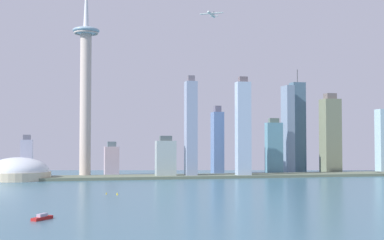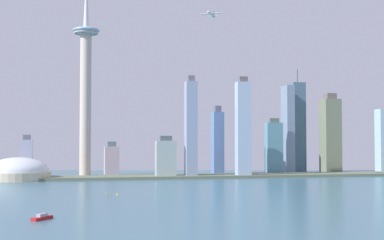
# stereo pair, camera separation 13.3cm
# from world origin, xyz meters

# --- Properties ---
(waterfront_pier) EXTENTS (723.30, 65.22, 3.80)m
(waterfront_pier) POSITION_xyz_m (0.00, 507.04, 1.90)
(waterfront_pier) COLOR #606B56
(waterfront_pier) RESTS_ON ground
(observation_tower) EXTENTS (38.18, 38.18, 295.48)m
(observation_tower) POSITION_xyz_m (-180.13, 539.01, 139.47)
(observation_tower) COLOR #BFAEA2
(observation_tower) RESTS_ON ground
(stadium_dome) EXTENTS (85.25, 85.25, 38.06)m
(stadium_dome) POSITION_xyz_m (-268.29, 506.41, 9.72)
(stadium_dome) COLOR beige
(stadium_dome) RESTS_ON ground
(skyscraper_0) EXTENTS (15.88, 19.94, 104.87)m
(skyscraper_0) POSITION_xyz_m (15.77, 545.60, 49.51)
(skyscraper_0) COLOR #5978AC
(skyscraper_0) RESTS_ON ground
(skyscraper_1) EXTENTS (21.95, 19.57, 172.75)m
(skyscraper_1) POSITION_xyz_m (172.19, 604.95, 75.17)
(skyscraper_1) COLOR slate
(skyscraper_1) RESTS_ON ground
(skyscraper_2) EXTENTS (20.05, 14.61, 143.26)m
(skyscraper_2) POSITION_xyz_m (38.13, 490.43, 69.22)
(skyscraper_2) COLOR #A3BAD4
(skyscraper_2) RESTS_ON ground
(skyscraper_3) EXTENTS (25.55, 13.27, 87.55)m
(skyscraper_3) POSITION_xyz_m (108.68, 551.85, 41.57)
(skyscraper_3) COLOR #578C9F
(skyscraper_3) RESTS_ON ground
(skyscraper_4) EXTENTS (12.95, 27.08, 141.44)m
(skyscraper_4) POSITION_xyz_m (142.83, 577.08, 70.72)
(skyscraper_4) COLOR gray
(skyscraper_4) RESTS_ON ground
(skyscraper_5) EXTENTS (21.83, 20.99, 51.13)m
(skyscraper_5) POSITION_xyz_m (-137.61, 600.59, 23.24)
(skyscraper_5) COLOR #B99FA7
(skyscraper_5) RESTS_ON ground
(skyscraper_6) EXTENTS (15.76, 17.33, 143.91)m
(skyscraper_6) POSITION_xyz_m (-35.58, 500.89, 69.40)
(skyscraper_6) COLOR #8A9AB7
(skyscraper_6) RESTS_ON ground
(skyscraper_7) EXTENTS (27.60, 25.33, 128.77)m
(skyscraper_7) POSITION_xyz_m (208.09, 558.63, 61.49)
(skyscraper_7) COLOR slate
(skyscraper_7) RESTS_ON ground
(skyscraper_8) EXTENTS (27.74, 15.89, 58.97)m
(skyscraper_8) POSITION_xyz_m (-71.29, 502.36, 27.36)
(skyscraper_8) COLOR #9FB0AF
(skyscraper_8) RESTS_ON ground
(skyscraper_9) EXTENTS (16.67, 17.37, 60.56)m
(skyscraper_9) POSITION_xyz_m (-260.64, 558.70, 28.14)
(skyscraper_9) COLOR #A1A6C0
(skyscraper_9) RESTS_ON ground
(skyscraper_10) EXTENTS (15.70, 18.33, 103.09)m
(skyscraper_10) POSITION_xyz_m (287.35, 537.35, 51.55)
(skyscraper_10) COLOR #9EC1CE
(skyscraper_10) RESTS_ON ground
(boat_0) EXTENTS (13.64, 16.91, 3.89)m
(boat_0) POSITION_xyz_m (-223.50, 108.71, 1.43)
(boat_0) COLOR #AC1B1A
(boat_0) RESTS_ON ground
(channel_buoy_0) EXTENTS (1.16, 1.16, 1.96)m
(channel_buoy_0) POSITION_xyz_m (-170.11, 277.18, 0.98)
(channel_buoy_0) COLOR yellow
(channel_buoy_0) RESTS_ON ground
(channel_buoy_1) EXTENTS (1.89, 1.89, 2.21)m
(channel_buoy_1) POSITION_xyz_m (-160.45, 269.90, 1.11)
(channel_buoy_1) COLOR yellow
(channel_buoy_1) RESTS_ON ground
(airplane) EXTENTS (28.88, 28.89, 8.01)m
(airplane) POSITION_xyz_m (-23.89, 432.72, 216.88)
(airplane) COLOR silver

